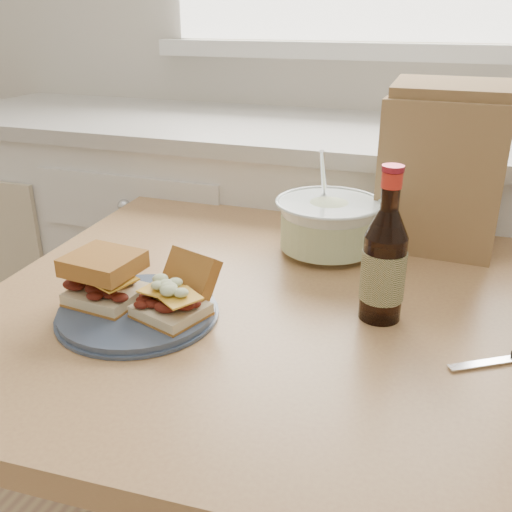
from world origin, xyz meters
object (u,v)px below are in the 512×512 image
(dining_table, at_px, (262,349))
(paper_bag, at_px, (441,175))
(beer_bottle, at_px, (384,264))
(coleslaw_bowl, at_px, (328,227))
(plate, at_px, (138,312))

(dining_table, distance_m, paper_bag, 0.50)
(dining_table, distance_m, beer_bottle, 0.29)
(coleslaw_bowl, xyz_separation_m, beer_bottle, (0.14, -0.23, 0.04))
(beer_bottle, xyz_separation_m, paper_bag, (0.06, 0.34, 0.06))
(coleslaw_bowl, relative_size, beer_bottle, 0.86)
(dining_table, bearing_deg, coleslaw_bowl, 70.47)
(coleslaw_bowl, height_order, paper_bag, paper_bag)
(dining_table, xyz_separation_m, beer_bottle, (0.20, -0.01, 0.21))
(beer_bottle, bearing_deg, dining_table, -169.02)
(plate, relative_size, beer_bottle, 1.01)
(coleslaw_bowl, xyz_separation_m, paper_bag, (0.20, 0.11, 0.10))
(plate, xyz_separation_m, coleslaw_bowl, (0.22, 0.36, 0.05))
(dining_table, bearing_deg, beer_bottle, -7.81)
(dining_table, height_order, paper_bag, paper_bag)
(dining_table, relative_size, coleslaw_bowl, 4.67)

